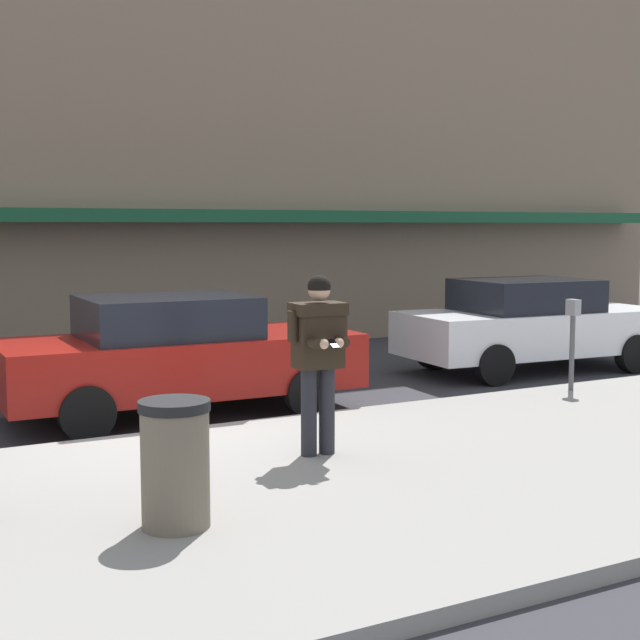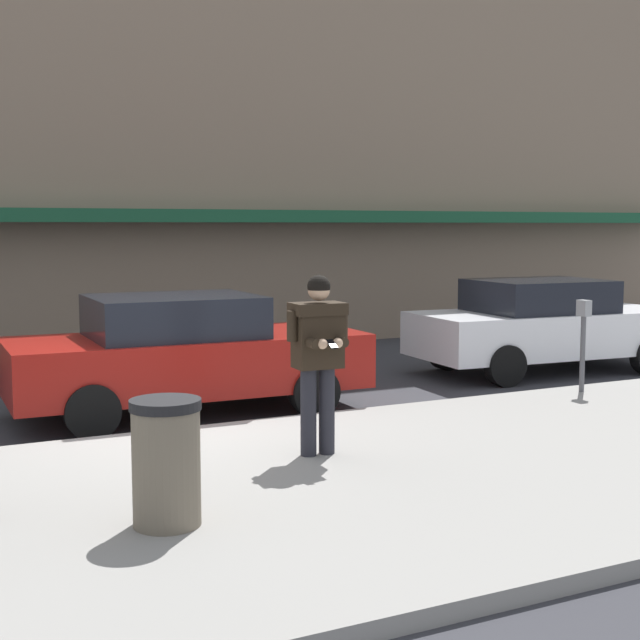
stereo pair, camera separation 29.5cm
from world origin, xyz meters
name	(u,v)px [view 2 (the right image)]	position (x,y,z in m)	size (l,w,h in m)	color
ground_plane	(169,436)	(0.00, 0.00, 0.00)	(80.00, 80.00, 0.00)	#333338
sidewalk	(367,482)	(1.00, -2.85, 0.07)	(32.00, 5.30, 0.14)	gray
curb_paint_line	(248,426)	(1.00, 0.05, 0.00)	(28.00, 0.12, 0.01)	silver
storefront_facade	(85,60)	(1.00, 8.49, 5.70)	(28.00, 4.70, 11.42)	#84705B
parked_sedan_mid	(185,353)	(0.56, 1.08, 0.79)	(4.55, 2.03, 1.54)	maroon
parked_sedan_far	(545,325)	(6.90, 1.56, 0.79)	(4.61, 2.16, 1.54)	silver
man_texting_on_phone	(318,345)	(0.93, -1.99, 1.25)	(0.65, 0.59, 1.81)	#23232B
parking_meter	(583,332)	(5.70, -0.60, 0.97)	(0.12, 0.18, 1.27)	#4C4C51
trash_bin	(166,462)	(-1.05, -3.35, 0.63)	(0.55, 0.55, 0.98)	#665B4C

